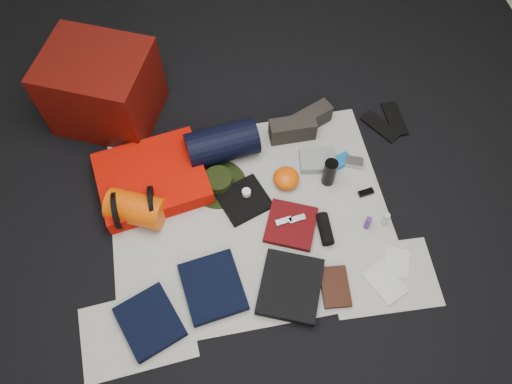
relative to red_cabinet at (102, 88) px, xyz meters
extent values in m
cube|color=black|center=(0.76, -0.91, -0.26)|extent=(4.50, 4.50, 0.02)
cube|color=silver|center=(0.76, -0.91, -0.25)|extent=(1.60, 1.30, 0.01)
cube|color=silver|center=(0.06, -1.46, -0.25)|extent=(0.61, 0.44, 0.00)
cube|color=silver|center=(1.41, -1.41, -0.25)|extent=(0.60, 0.43, 0.00)
cube|color=#520A06|center=(0.00, 0.00, 0.00)|extent=(0.76, 0.71, 0.51)
cube|color=red|center=(0.22, -0.58, -0.19)|extent=(0.69, 0.60, 0.11)
cylinder|color=#E84C03|center=(0.11, -0.79, -0.15)|extent=(0.37, 0.30, 0.19)
cylinder|color=black|center=(0.01, -0.79, -0.14)|extent=(0.02, 0.22, 0.22)
cylinder|color=black|center=(0.21, -0.79, -0.14)|extent=(0.02, 0.22, 0.22)
cylinder|color=black|center=(0.67, -0.45, -0.13)|extent=(0.45, 0.27, 0.22)
cylinder|color=black|center=(0.60, -0.66, -0.24)|extent=(0.36, 0.36, 0.01)
cylinder|color=black|center=(0.60, -0.66, -0.20)|extent=(0.17, 0.17, 0.07)
cube|color=#2B2521|center=(1.12, -0.40, -0.18)|extent=(0.29, 0.11, 0.14)
cube|color=#2B2521|center=(1.26, -0.33, -0.18)|extent=(0.28, 0.20, 0.13)
cube|color=black|center=(1.70, -0.43, -0.25)|extent=(0.22, 0.28, 0.01)
cube|color=black|center=(1.81, -0.39, -0.25)|extent=(0.10, 0.27, 0.02)
cube|color=black|center=(0.13, -1.42, -0.22)|extent=(0.38, 0.40, 0.05)
cube|color=black|center=(0.48, -1.30, -0.22)|extent=(0.35, 0.39, 0.05)
cube|color=black|center=(0.89, -1.38, -0.22)|extent=(0.43, 0.46, 0.06)
cube|color=black|center=(0.74, -0.80, -0.23)|extent=(0.34, 0.33, 0.03)
cube|color=#55090C|center=(0.97, -1.02, -0.23)|extent=(0.36, 0.36, 0.04)
ellipsoid|color=#E84C03|center=(1.01, -0.73, -0.20)|extent=(0.16, 0.16, 0.10)
cube|color=gray|center=(1.23, -0.62, -0.22)|extent=(0.24, 0.19, 0.05)
cylinder|color=black|center=(1.26, -0.76, -0.15)|extent=(0.09, 0.09, 0.20)
cylinder|color=black|center=(1.15, -1.08, -0.21)|extent=(0.08, 0.19, 0.07)
cube|color=#9F9EA3|center=(1.44, -0.68, -0.23)|extent=(0.12, 0.10, 0.04)
cube|color=#105EA2|center=(1.37, -0.65, -0.23)|extent=(0.14, 0.11, 0.04)
cylinder|color=#51277D|center=(1.40, -1.10, -0.20)|extent=(0.04, 0.04, 0.10)
cylinder|color=#B1B6B1|center=(1.51, -1.09, -0.20)|extent=(0.04, 0.04, 0.10)
cube|color=black|center=(1.13, -1.42, -0.23)|extent=(0.17, 0.24, 0.03)
cube|color=beige|center=(1.40, -1.44, -0.24)|extent=(0.22, 0.26, 0.01)
cube|color=beige|center=(1.51, -1.34, -0.24)|extent=(0.19, 0.21, 0.01)
cube|color=black|center=(1.46, -0.89, -0.24)|extent=(0.10, 0.05, 0.02)
cube|color=#9F9EA3|center=(0.05, -1.50, -0.24)|extent=(0.07, 0.07, 0.01)
cylinder|color=white|center=(0.76, -0.77, -0.20)|extent=(0.05, 0.05, 0.03)
cube|color=#9F9EA3|center=(0.93, -1.00, -0.20)|extent=(0.10, 0.05, 0.01)
cube|color=#9F9EA3|center=(1.01, -1.00, -0.20)|extent=(0.10, 0.05, 0.01)
camera|label=1|loc=(0.55, -2.17, 2.37)|focal=35.00mm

